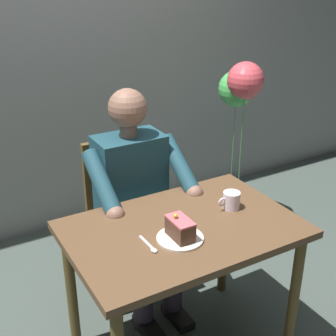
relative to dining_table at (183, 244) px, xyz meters
name	(u,v)px	position (x,y,z in m)	size (l,w,h in m)	color
cafe_rear_panel	(59,13)	(0.00, -1.54, 0.87)	(6.40, 0.12, 3.00)	gray
dining_table	(183,244)	(0.00, 0.00, 0.00)	(1.03, 0.68, 0.73)	brown
chair	(124,210)	(0.00, -0.64, -0.14)	(0.42, 0.42, 0.90)	brown
seated_person	(137,200)	(0.00, -0.47, 0.01)	(0.53, 0.58, 1.23)	#1F4754
dessert_plate	(180,238)	(0.07, 0.08, 0.10)	(0.20, 0.20, 0.01)	silver
cake_slice	(180,228)	(0.07, 0.08, 0.15)	(0.08, 0.14, 0.11)	#533324
coffee_cup	(231,200)	(-0.28, -0.03, 0.14)	(0.12, 0.08, 0.08)	silver
dessert_spoon	(150,247)	(0.20, 0.08, 0.10)	(0.03, 0.14, 0.01)	silver
balloon_display	(241,96)	(-0.97, -0.86, 0.35)	(0.30, 0.40, 1.23)	#B2C1C6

